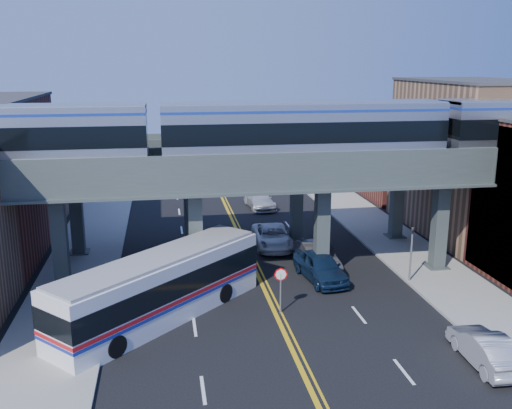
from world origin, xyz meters
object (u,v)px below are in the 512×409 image
at_px(traffic_signal, 411,248).
at_px(car_lane_a, 320,266).
at_px(transit_bus, 161,288).
at_px(car_lane_d, 259,200).
at_px(car_lane_c, 272,237).
at_px(transit_train, 304,130).
at_px(stop_sign, 281,283).
at_px(car_lane_b, 317,257).
at_px(car_parked_curb, 485,348).

bearing_deg(traffic_signal, car_lane_a, 165.32).
relative_size(transit_bus, car_lane_d, 2.15).
bearing_deg(car_lane_a, car_lane_c, 95.81).
height_order(transit_train, traffic_signal, transit_train).
bearing_deg(transit_bus, stop_sign, -46.95).
height_order(car_lane_a, car_lane_c, car_lane_a).
bearing_deg(car_lane_d, car_lane_b, -91.40).
xyz_separation_m(stop_sign, car_lane_d, (2.81, 23.36, -0.98)).
height_order(traffic_signal, car_lane_b, traffic_signal).
xyz_separation_m(car_lane_a, car_lane_b, (0.29, 1.86, -0.01)).
xyz_separation_m(car_lane_c, car_parked_curb, (6.36, -18.45, -0.01)).
xyz_separation_m(car_lane_a, car_lane_c, (-1.74, 7.11, -0.11)).
height_order(transit_train, car_lane_a, transit_train).
height_order(stop_sign, traffic_signal, traffic_signal).
distance_m(transit_train, stop_sign, 9.50).
relative_size(transit_train, transit_bus, 4.54).
height_order(transit_bus, car_lane_c, transit_bus).
bearing_deg(car_lane_c, stop_sign, -96.86).
distance_m(traffic_signal, car_parked_curb, 10.07).
height_order(stop_sign, car_lane_c, stop_sign).
height_order(car_lane_b, car_parked_curb, car_lane_b).
bearing_deg(car_lane_b, car_lane_a, -101.22).
distance_m(car_lane_b, car_lane_c, 5.63).
distance_m(transit_train, transit_bus, 12.64).
height_order(transit_train, transit_bus, transit_train).
bearing_deg(traffic_signal, transit_train, 162.97).
height_order(stop_sign, car_parked_curb, stop_sign).
distance_m(transit_train, car_parked_curb, 15.85).
height_order(car_lane_a, car_parked_curb, car_lane_a).
bearing_deg(transit_train, transit_bus, -152.35).
bearing_deg(transit_train, car_parked_curb, -64.27).
bearing_deg(traffic_signal, car_lane_d, 106.66).
distance_m(car_lane_b, car_lane_d, 17.12).
bearing_deg(car_lane_a, car_lane_d, 84.17).
xyz_separation_m(transit_bus, car_parked_curb, (14.61, -7.28, -0.98)).
height_order(transit_bus, car_lane_d, transit_bus).
distance_m(car_lane_a, car_lane_d, 18.96).
relative_size(transit_train, car_lane_d, 9.78).
bearing_deg(car_lane_a, transit_bus, -165.86).
height_order(traffic_signal, car_lane_d, traffic_signal).
xyz_separation_m(stop_sign, car_parked_curb, (8.12, -6.93, -0.98)).
bearing_deg(car_parked_curb, car_lane_a, -65.62).
relative_size(transit_train, car_lane_a, 9.96).
bearing_deg(car_lane_d, car_lane_c, -99.73).
distance_m(traffic_signal, transit_bus, 15.63).
height_order(transit_bus, car_lane_b, transit_bus).
distance_m(car_lane_c, car_parked_curb, 19.52).
xyz_separation_m(traffic_signal, transit_bus, (-15.39, -2.64, -0.54)).
bearing_deg(transit_bus, traffic_signal, -34.06).
bearing_deg(transit_bus, car_lane_b, -13.88).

